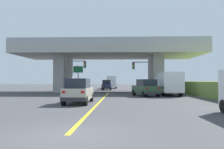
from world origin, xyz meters
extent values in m
plane|color=#424244|center=(0.00, 29.24, 0.00)|extent=(160.00, 160.00, 0.00)
cube|color=#A8A59E|center=(0.00, 29.24, 6.53)|extent=(29.20, 10.93, 1.29)
cube|color=#9A9891|center=(-7.59, 29.24, 2.94)|extent=(1.62, 6.56, 5.88)
cube|color=#9A9891|center=(7.59, 29.24, 2.94)|extent=(1.62, 6.56, 5.88)
cube|color=#9EA0A5|center=(0.00, 23.92, 7.62)|extent=(29.20, 0.20, 0.90)
cube|color=#9EA0A5|center=(0.00, 34.56, 7.62)|extent=(29.20, 0.20, 0.90)
cube|color=yellow|center=(0.00, 13.16, 0.00)|extent=(0.20, 26.32, 0.01)
cube|color=#B7B29E|center=(-1.59, 10.72, 0.81)|extent=(1.85, 4.54, 0.90)
cube|color=#1E232D|center=(-1.59, 10.37, 1.64)|extent=(1.62, 2.50, 0.76)
cube|color=#2D2D30|center=(-1.59, 8.49, 0.50)|extent=(1.88, 0.20, 0.28)
cube|color=red|center=(-2.29, 8.42, 1.03)|extent=(0.24, 0.06, 0.16)
cube|color=red|center=(-0.90, 8.42, 1.03)|extent=(0.24, 0.06, 0.16)
cylinder|color=black|center=(-2.42, 12.44, 0.36)|extent=(0.26, 0.72, 0.72)
cylinder|color=black|center=(-0.77, 12.44, 0.36)|extent=(0.26, 0.72, 0.72)
cylinder|color=black|center=(-2.42, 8.99, 0.36)|extent=(0.26, 0.72, 0.72)
cylinder|color=black|center=(-0.77, 8.99, 0.36)|extent=(0.26, 0.72, 0.72)
cube|color=#2D4C33|center=(4.81, 19.33, 0.81)|extent=(3.08, 4.62, 0.90)
cube|color=#1E232D|center=(4.90, 19.03, 1.64)|extent=(2.30, 2.73, 0.76)
cube|color=#2D2D30|center=(5.42, 17.35, 0.50)|extent=(1.93, 0.76, 0.28)
cube|color=red|center=(4.75, 17.07, 1.03)|extent=(0.25, 0.13, 0.16)
cube|color=red|center=(6.13, 17.50, 1.03)|extent=(0.25, 0.13, 0.16)
cylinder|color=black|center=(3.53, 20.58, 0.36)|extent=(0.46, 0.76, 0.72)
cylinder|color=black|center=(5.18, 21.09, 0.36)|extent=(0.46, 0.76, 0.72)
cylinder|color=black|center=(4.45, 17.58, 0.36)|extent=(0.46, 0.76, 0.72)
cylinder|color=black|center=(6.09, 18.08, 0.36)|extent=(0.46, 0.76, 0.72)
cube|color=silver|center=(7.92, 24.00, 1.40)|extent=(2.20, 2.00, 1.90)
cube|color=white|center=(7.92, 20.44, 1.66)|extent=(2.31, 5.11, 2.42)
cube|color=#197F4C|center=(7.92, 20.44, 1.05)|extent=(2.33, 5.01, 0.24)
cylinder|color=black|center=(6.92, 24.00, 0.45)|extent=(0.30, 0.90, 0.90)
cylinder|color=black|center=(8.92, 24.00, 0.45)|extent=(0.30, 0.90, 0.90)
cylinder|color=black|center=(6.92, 19.17, 0.45)|extent=(0.30, 0.90, 0.90)
cylinder|color=black|center=(8.92, 19.17, 0.45)|extent=(0.30, 0.90, 0.90)
cylinder|color=black|center=(7.77, 5.55, 0.38)|extent=(0.28, 0.76, 0.76)
cube|color=navy|center=(-0.91, 37.96, 0.81)|extent=(1.80, 4.59, 0.90)
cube|color=#1E232D|center=(-0.91, 37.62, 1.64)|extent=(1.59, 2.52, 0.76)
cube|color=#2D2D30|center=(-0.91, 35.72, 0.50)|extent=(1.84, 0.20, 0.28)
cube|color=red|center=(-1.58, 35.65, 1.03)|extent=(0.24, 0.06, 0.16)
cube|color=red|center=(-0.23, 35.65, 1.03)|extent=(0.24, 0.06, 0.16)
cylinder|color=black|center=(-1.71, 39.71, 0.36)|extent=(0.26, 0.72, 0.72)
cylinder|color=black|center=(-0.11, 39.71, 0.36)|extent=(0.26, 0.72, 0.72)
cylinder|color=black|center=(-1.71, 36.22, 0.36)|extent=(0.26, 0.72, 0.72)
cylinder|color=black|center=(-0.11, 36.22, 0.36)|extent=(0.26, 0.72, 0.72)
cylinder|color=#56595E|center=(5.65, 22.45, 2.56)|extent=(0.18, 0.18, 5.12)
cylinder|color=#56595E|center=(4.62, 22.45, 4.35)|extent=(2.07, 0.12, 0.12)
cube|color=#232326|center=(3.58, 22.45, 3.87)|extent=(0.32, 0.26, 0.96)
sphere|color=red|center=(3.58, 22.30, 4.17)|extent=(0.16, 0.16, 0.16)
sphere|color=gold|center=(3.58, 22.30, 3.87)|extent=(0.16, 0.16, 0.16)
sphere|color=green|center=(3.58, 22.30, 3.57)|extent=(0.16, 0.16, 0.16)
cylinder|color=#56595E|center=(-5.65, 23.12, 2.55)|extent=(0.18, 0.18, 5.11)
cylinder|color=#56595E|center=(-4.37, 23.12, 4.58)|extent=(2.57, 0.12, 0.12)
cube|color=#232326|center=(-3.08, 23.12, 4.10)|extent=(0.32, 0.26, 0.96)
sphere|color=red|center=(-3.08, 22.97, 4.40)|extent=(0.16, 0.16, 0.16)
sphere|color=gold|center=(-3.08, 22.97, 4.10)|extent=(0.16, 0.16, 0.16)
sphere|color=green|center=(-3.08, 22.97, 3.80)|extent=(0.16, 0.16, 0.16)
cylinder|color=slate|center=(-4.87, 27.63, 2.17)|extent=(0.14, 0.14, 4.33)
cube|color=#197242|center=(-4.87, 27.57, 3.65)|extent=(1.50, 0.08, 0.97)
cube|color=white|center=(-4.87, 27.57, 3.65)|extent=(1.58, 0.04, 1.05)
cube|color=navy|center=(-0.18, 50.35, 1.40)|extent=(2.20, 2.00, 1.90)
cube|color=silver|center=(-0.18, 46.84, 1.69)|extent=(2.31, 5.01, 2.49)
cube|color=#195999|center=(-0.18, 46.84, 1.07)|extent=(2.33, 4.91, 0.24)
cylinder|color=black|center=(-1.18, 50.35, 0.45)|extent=(0.30, 0.90, 0.90)
cylinder|color=black|center=(0.82, 50.35, 0.45)|extent=(0.30, 0.90, 0.90)
cylinder|color=black|center=(-1.18, 45.59, 0.45)|extent=(0.30, 0.90, 0.90)
cylinder|color=black|center=(0.82, 45.59, 0.45)|extent=(0.30, 0.90, 0.90)
camera|label=1|loc=(1.79, -7.50, 1.84)|focal=35.78mm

